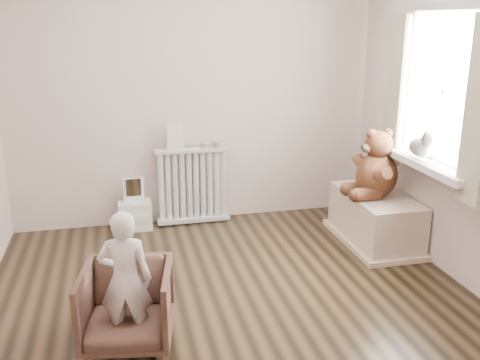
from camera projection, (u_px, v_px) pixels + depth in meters
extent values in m
cube|color=black|center=(234.00, 303.00, 3.91)|extent=(3.60, 3.60, 0.01)
cube|color=beige|center=(193.00, 93.00, 5.21)|extent=(3.60, 0.02, 2.60)
cube|color=beige|center=(346.00, 227.00, 1.86)|extent=(3.60, 0.02, 2.60)
cube|color=beige|center=(472.00, 117.00, 3.93)|extent=(0.02, 3.60, 2.60)
cube|color=white|center=(445.00, 92.00, 4.16)|extent=(0.03, 0.90, 1.10)
cube|color=silver|center=(428.00, 164.00, 4.31)|extent=(0.22, 1.10, 0.06)
cube|color=#B4AA8B|center=(479.00, 112.00, 3.62)|extent=(0.06, 0.26, 1.30)
cube|color=#B4AA8B|center=(395.00, 91.00, 4.68)|extent=(0.06, 0.26, 1.30)
cube|color=silver|center=(193.00, 186.00, 5.35)|extent=(0.74, 0.14, 0.78)
cube|color=beige|center=(175.00, 136.00, 5.17)|extent=(0.16, 0.01, 0.27)
cylinder|color=#A59E8C|center=(205.00, 145.00, 5.26)|extent=(0.09, 0.09, 0.05)
cylinder|color=#A59E8C|center=(217.00, 145.00, 5.29)|extent=(0.10, 0.10, 0.06)
cube|color=silver|center=(134.00, 202.00, 5.23)|extent=(0.32, 0.23, 0.51)
imported|color=#503328|center=(127.00, 306.00, 3.37)|extent=(0.64, 0.66, 0.52)
imported|color=silver|center=(125.00, 280.00, 3.26)|extent=(0.36, 0.27, 0.90)
cube|color=beige|center=(375.00, 221.00, 4.94)|extent=(0.52, 0.97, 0.46)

